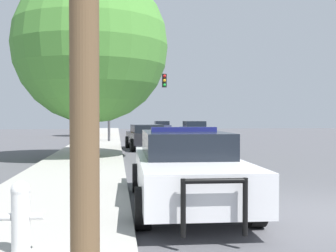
{
  "coord_description": "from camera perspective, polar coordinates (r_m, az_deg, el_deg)",
  "views": [
    {
      "loc": [
        -3.85,
        -7.0,
        1.73
      ],
      "look_at": [
        -0.6,
        19.54,
        1.16
      ],
      "focal_mm": 45.0,
      "sensor_mm": 36.0,
      "label": 1
    }
  ],
  "objects": [
    {
      "name": "fire_hydrant",
      "position": [
        5.35,
        -19.33,
        -11.24
      ],
      "size": [
        0.52,
        0.23,
        0.85
      ],
      "color": "white",
      "rests_on": "sidewalk_left"
    },
    {
      "name": "sidewalk_left",
      "position": [
        7.3,
        -17.02,
        -12.01
      ],
      "size": [
        3.0,
        110.0,
        0.13
      ],
      "color": "#A3A099",
      "rests_on": "ground_plane"
    },
    {
      "name": "tree_sidewalk_near",
      "position": [
        17.7,
        -10.38,
        10.59
      ],
      "size": [
        6.28,
        6.28,
        7.63
      ],
      "color": "#4C3823",
      "rests_on": "sidewalk_left"
    },
    {
      "name": "car_background_distant",
      "position": [
        43.59,
        -0.88,
        -0.12
      ],
      "size": [
        1.99,
        4.64,
        1.33
      ],
      "rotation": [
        0.0,
        0.0,
        -0.03
      ],
      "color": "#333856",
      "rests_on": "ground_plane"
    },
    {
      "name": "tree_sidewalk_far",
      "position": [
        38.2,
        -10.38,
        4.64
      ],
      "size": [
        3.76,
        3.76,
        5.8
      ],
      "color": "brown",
      "rests_on": "sidewalk_left"
    },
    {
      "name": "police_car",
      "position": [
        8.23,
        2.34,
        -5.49
      ],
      "size": [
        2.11,
        5.38,
        1.53
      ],
      "rotation": [
        0.0,
        0.0,
        3.12
      ],
      "color": "white",
      "rests_on": "ground_plane"
    },
    {
      "name": "ground_plane",
      "position": [
        8.17,
        21.75,
        -11.08
      ],
      "size": [
        110.0,
        110.0,
        0.0
      ],
      "primitive_type": "plane",
      "color": "#4F4F54"
    },
    {
      "name": "traffic_light",
      "position": [
        28.32,
        -4.7,
        4.72
      ],
      "size": [
        3.94,
        0.35,
        4.66
      ],
      "color": "#424247",
      "rests_on": "sidewalk_left"
    },
    {
      "name": "car_background_oncoming",
      "position": [
        33.2,
        3.61,
        -0.49
      ],
      "size": [
        2.06,
        4.52,
        1.41
      ],
      "rotation": [
        0.0,
        0.0,
        3.12
      ],
      "color": "navy",
      "rests_on": "ground_plane"
    },
    {
      "name": "car_background_midblock",
      "position": [
        22.48,
        -2.99,
        -1.38
      ],
      "size": [
        2.16,
        4.25,
        1.33
      ],
      "rotation": [
        0.0,
        0.0,
        0.07
      ],
      "color": "black",
      "rests_on": "ground_plane"
    }
  ]
}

